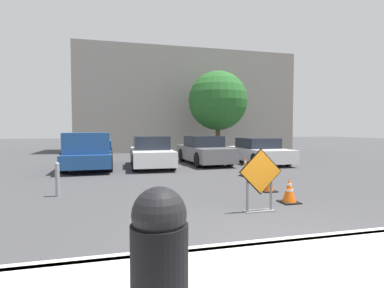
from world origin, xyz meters
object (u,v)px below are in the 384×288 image
traffic_cone_fourth (245,167)px  bollard_nearest (57,178)px  traffic_cone_nearest (289,191)px  parked_car_nearest (151,153)px  road_closed_sign (260,178)px  traffic_cone_second (268,180)px  parked_car_third (258,151)px  traffic_cone_third (258,171)px  pickup_truck (89,152)px  trash_bin (159,251)px  parked_car_second (204,151)px

traffic_cone_fourth → bollard_nearest: 6.52m
traffic_cone_nearest → parked_car_nearest: size_ratio=0.14×
parked_car_nearest → bollard_nearest: size_ratio=4.82×
road_closed_sign → parked_car_nearest: (-1.39, 8.29, -0.07)m
traffic_cone_second → bollard_nearest: (-5.70, 0.78, 0.17)m
traffic_cone_fourth → parked_car_third: parked_car_third is taller
traffic_cone_third → traffic_cone_second: bearing=-104.4°
road_closed_sign → parked_car_third: bearing=63.6°
pickup_truck → trash_bin: (1.55, -11.52, -0.02)m
parked_car_second → trash_bin: (-4.00, -12.18, 0.05)m
road_closed_sign → traffic_cone_third: size_ratio=1.75×
traffic_cone_third → traffic_cone_fourth: (0.17, 1.37, -0.02)m
traffic_cone_fourth → parked_car_third: 4.51m
traffic_cone_nearest → parked_car_second: bearing=87.7°
pickup_truck → trash_bin: pickup_truck is taller
traffic_cone_nearest → traffic_cone_fourth: bearing=80.5°
traffic_cone_fourth → parked_car_nearest: 4.84m
road_closed_sign → pickup_truck: 9.25m
trash_bin → pickup_truck: bearing=97.7°
traffic_cone_second → parked_car_third: bearing=65.6°
bollard_nearest → pickup_truck: bearing=86.7°
traffic_cone_third → parked_car_third: parked_car_third is taller
traffic_cone_second → trash_bin: size_ratio=0.57×
road_closed_sign → parked_car_second: 9.03m
road_closed_sign → trash_bin: bearing=-128.8°
pickup_truck → parked_car_nearest: bearing=179.5°
traffic_cone_nearest → traffic_cone_third: traffic_cone_third is taller
road_closed_sign → trash_bin: 4.18m
traffic_cone_third → road_closed_sign: bearing=-115.8°
parked_car_third → parked_car_nearest: bearing=0.2°
road_closed_sign → parked_car_nearest: 8.41m
traffic_cone_nearest → trash_bin: trash_bin is taller
traffic_cone_third → parked_car_second: size_ratio=0.17×
traffic_cone_fourth → bollard_nearest: size_ratio=0.82×
traffic_cone_second → traffic_cone_fourth: bearing=79.3°
road_closed_sign → pickup_truck: (-4.17, 8.26, 0.00)m
traffic_cone_nearest → traffic_cone_fourth: size_ratio=0.82×
parked_car_third → trash_bin: bearing=58.9°
traffic_cone_second → traffic_cone_fourth: 2.78m
traffic_cone_nearest → traffic_cone_second: 1.33m
traffic_cone_fourth → traffic_cone_third: bearing=-97.0°
parked_car_third → trash_bin: size_ratio=3.84×
traffic_cone_nearest → pickup_truck: (-5.22, 7.70, 0.45)m
traffic_cone_nearest → traffic_cone_fourth: traffic_cone_fourth is taller
traffic_cone_nearest → trash_bin: (-3.67, -3.82, 0.42)m
road_closed_sign → traffic_cone_nearest: road_closed_sign is taller
parked_car_nearest → trash_bin: (-1.22, -11.55, 0.05)m
pickup_truck → parked_car_nearest: 2.78m
traffic_cone_fourth → parked_car_third: size_ratio=0.17×
traffic_cone_second → parked_car_second: 7.05m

